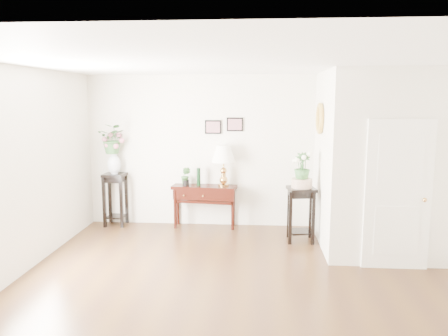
# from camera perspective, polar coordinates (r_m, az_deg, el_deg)

# --- Properties ---
(floor) EXTENTS (6.00, 5.50, 0.02)m
(floor) POSITION_cam_1_polar(r_m,az_deg,el_deg) (5.77, 2.51, -15.18)
(floor) COLOR #472E16
(floor) RESTS_ON ground
(ceiling) EXTENTS (6.00, 5.50, 0.02)m
(ceiling) POSITION_cam_1_polar(r_m,az_deg,el_deg) (5.28, 2.72, 13.75)
(ceiling) COLOR white
(ceiling) RESTS_ON ground
(wall_back) EXTENTS (6.00, 0.02, 2.80)m
(wall_back) POSITION_cam_1_polar(r_m,az_deg,el_deg) (8.07, 3.20, 2.16)
(wall_back) COLOR white
(wall_back) RESTS_ON ground
(wall_front) EXTENTS (6.00, 0.02, 2.80)m
(wall_front) POSITION_cam_1_polar(r_m,az_deg,el_deg) (2.69, 0.80, -12.00)
(wall_front) COLOR white
(wall_front) RESTS_ON ground
(wall_left) EXTENTS (0.02, 5.50, 2.80)m
(wall_left) POSITION_cam_1_polar(r_m,az_deg,el_deg) (6.21, -26.29, -0.85)
(wall_left) COLOR white
(wall_left) RESTS_ON ground
(partition) EXTENTS (1.80, 1.95, 2.80)m
(partition) POSITION_cam_1_polar(r_m,az_deg,el_deg) (7.36, 19.61, 0.98)
(partition) COLOR white
(partition) RESTS_ON floor
(door) EXTENTS (0.90, 0.05, 2.10)m
(door) POSITION_cam_1_polar(r_m,az_deg,el_deg) (6.47, 21.75, -3.34)
(door) COLOR white
(door) RESTS_ON floor
(art_print_left) EXTENTS (0.30, 0.02, 0.25)m
(art_print_left) POSITION_cam_1_polar(r_m,az_deg,el_deg) (8.04, -1.43, 5.37)
(art_print_left) COLOR black
(art_print_left) RESTS_ON wall_back
(art_print_right) EXTENTS (0.30, 0.02, 0.25)m
(art_print_right) POSITION_cam_1_polar(r_m,az_deg,el_deg) (8.01, 1.43, 5.71)
(art_print_right) COLOR black
(art_print_right) RESTS_ON wall_back
(wall_ornament) EXTENTS (0.07, 0.51, 0.51)m
(wall_ornament) POSITION_cam_1_polar(r_m,az_deg,el_deg) (7.24, 12.39, 6.34)
(wall_ornament) COLOR gold
(wall_ornament) RESTS_ON partition
(console_table) EXTENTS (1.21, 0.51, 0.78)m
(console_table) POSITION_cam_1_polar(r_m,az_deg,el_deg) (8.13, -2.56, -5.02)
(console_table) COLOR black
(console_table) RESTS_ON floor
(table_lamp) EXTENTS (0.51, 0.51, 0.76)m
(table_lamp) POSITION_cam_1_polar(r_m,az_deg,el_deg) (7.95, -0.06, 0.13)
(table_lamp) COLOR #AE8040
(table_lamp) RESTS_ON console_table
(green_vase) EXTENTS (0.09, 0.09, 0.33)m
(green_vase) POSITION_cam_1_polar(r_m,az_deg,el_deg) (8.02, -3.34, -1.10)
(green_vase) COLOR black
(green_vase) RESTS_ON console_table
(potted_plant) EXTENTS (0.21, 0.18, 0.33)m
(potted_plant) POSITION_cam_1_polar(r_m,az_deg,el_deg) (8.06, -5.02, -1.12)
(potted_plant) COLOR #34652F
(potted_plant) RESTS_ON console_table
(plant_stand_a) EXTENTS (0.41, 0.41, 0.99)m
(plant_stand_a) POSITION_cam_1_polar(r_m,az_deg,el_deg) (8.47, -13.98, -4.00)
(plant_stand_a) COLOR black
(plant_stand_a) RESTS_ON floor
(porcelain_vase) EXTENTS (0.29, 0.29, 0.42)m
(porcelain_vase) POSITION_cam_1_polar(r_m,az_deg,el_deg) (8.34, -14.17, 0.82)
(porcelain_vase) COLOR white
(porcelain_vase) RESTS_ON plant_stand_a
(lily_arrangement) EXTENTS (0.55, 0.49, 0.55)m
(lily_arrangement) POSITION_cam_1_polar(r_m,az_deg,el_deg) (8.29, -14.29, 3.90)
(lily_arrangement) COLOR #34652F
(lily_arrangement) RESTS_ON porcelain_vase
(plant_stand_b) EXTENTS (0.49, 0.49, 0.91)m
(plant_stand_b) POSITION_cam_1_polar(r_m,az_deg,el_deg) (7.43, 9.99, -5.98)
(plant_stand_b) COLOR black
(plant_stand_b) RESTS_ON floor
(ceramic_bowl) EXTENTS (0.41, 0.41, 0.15)m
(ceramic_bowl) POSITION_cam_1_polar(r_m,az_deg,el_deg) (7.31, 10.11, -1.91)
(ceramic_bowl) COLOR beige
(ceramic_bowl) RESTS_ON plant_stand_b
(narcissus) EXTENTS (0.28, 0.28, 0.46)m
(narcissus) POSITION_cam_1_polar(r_m,az_deg,el_deg) (7.27, 10.16, 0.18)
(narcissus) COLOR #34652F
(narcissus) RESTS_ON ceramic_bowl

